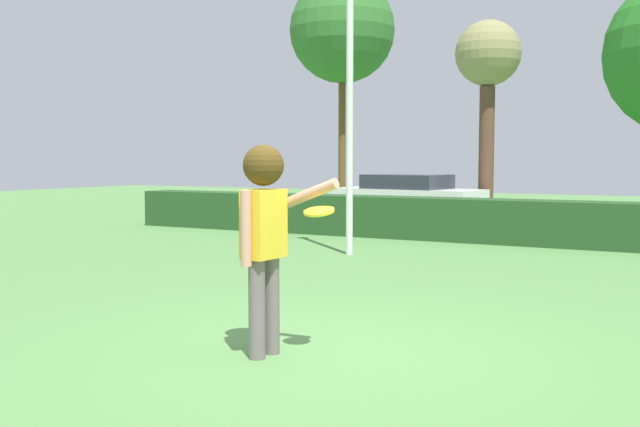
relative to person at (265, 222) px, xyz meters
name	(u,v)px	position (x,y,z in m)	size (l,w,h in m)	color
ground_plane	(330,351)	(0.41, 0.40, -1.15)	(60.00, 60.00, 0.00)	#588C49
person	(265,222)	(0.00, 0.00, 0.00)	(0.78, 0.56, 1.79)	slate
frisbee	(319,211)	(0.46, 0.11, 0.09)	(0.26, 0.25, 0.08)	yellow
lamppost	(350,82)	(-2.23, 6.22, 1.87)	(0.24, 0.24, 5.41)	silver
hedge_row	(538,223)	(0.41, 9.23, -0.71)	(19.28, 0.90, 0.87)	#244922
parked_car_white	(407,194)	(-4.12, 13.84, -0.46)	(4.40, 2.28, 1.25)	white
oak_tree	(488,63)	(-2.18, 14.94, 3.20)	(1.82, 1.82, 5.53)	brown
willow_tree	(342,31)	(-8.62, 18.76, 5.22)	(3.86, 3.86, 8.33)	brown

